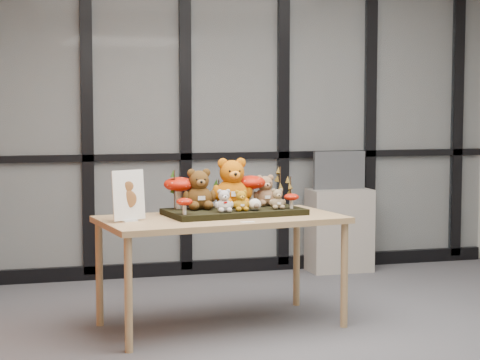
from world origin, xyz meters
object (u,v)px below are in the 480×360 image
object	(u,v)px
bear_small_yellow	(241,199)
mushroom_back_right	(251,189)
plush_cream_hedgehog	(255,204)
bear_beige_small	(277,198)
diorama_tray	(234,212)
mushroom_back_left	(179,191)
mushroom_front_right	(291,200)
bear_pooh_yellow	(232,180)
bear_white_bow	(224,199)
display_table	(221,226)
mushroom_front_left	(185,205)
cabinet	(339,230)
sign_holder	(129,197)
monitor	(339,170)
bear_tan_back	(265,189)
bear_brown_medium	(199,187)

from	to	relation	value
bear_small_yellow	mushroom_back_right	size ratio (longest dim) A/B	0.65
plush_cream_hedgehog	bear_beige_small	bearing A→B (deg)	3.68
diorama_tray	mushroom_back_left	size ratio (longest dim) A/B	3.86
mushroom_front_right	mushroom_back_right	bearing A→B (deg)	136.57
bear_pooh_yellow	bear_small_yellow	bearing A→B (deg)	-95.91
bear_small_yellow	bear_white_bow	world-z (taller)	bear_white_bow
mushroom_front_right	diorama_tray	bearing A→B (deg)	167.23
bear_white_bow	mushroom_back_left	distance (m)	0.37
display_table	mushroom_back_left	xyz separation A→B (m)	(-0.25, 0.20, 0.23)
plush_cream_hedgehog	mushroom_front_left	distance (m)	0.51
mushroom_front_right	cabinet	size ratio (longest dim) A/B	0.15
bear_white_bow	plush_cream_hedgehog	distance (m)	0.23
bear_small_yellow	sign_holder	xyz separation A→B (m)	(-0.76, -0.03, 0.04)
display_table	mushroom_front_right	xyz separation A→B (m)	(0.49, -0.01, 0.16)
bear_beige_small	monitor	bearing A→B (deg)	47.79
diorama_tray	bear_pooh_yellow	size ratio (longest dim) A/B	2.44
bear_tan_back	monitor	size ratio (longest dim) A/B	0.50
bear_pooh_yellow	mushroom_back_right	bearing A→B (deg)	6.96
mushroom_back_left	bear_beige_small	bearing A→B (deg)	-17.43
bear_brown_medium	mushroom_front_right	bearing A→B (deg)	-21.08
diorama_tray	mushroom_front_left	size ratio (longest dim) A/B	7.74
bear_beige_small	monitor	distance (m)	1.99
display_table	bear_white_bow	size ratio (longest dim) A/B	10.12
plush_cream_hedgehog	mushroom_back_left	world-z (taller)	mushroom_back_left
bear_beige_small	bear_pooh_yellow	bearing A→B (deg)	140.29
diorama_tray	bear_beige_small	xyz separation A→B (m)	(0.28, -0.08, 0.10)
display_table	bear_pooh_yellow	distance (m)	0.36
mushroom_front_right	sign_holder	xyz separation A→B (m)	(-1.13, -0.06, 0.06)
bear_pooh_yellow	bear_small_yellow	distance (m)	0.24
bear_tan_back	mushroom_back_right	distance (m)	0.11
bear_beige_small	sign_holder	xyz separation A→B (m)	(-1.03, -0.07, 0.04)
diorama_tray	mushroom_back_left	world-z (taller)	mushroom_back_left
mushroom_back_right	cabinet	world-z (taller)	mushroom_back_right
bear_beige_small	diorama_tray	bearing A→B (deg)	156.13
monitor	bear_brown_medium	bearing A→B (deg)	-137.39
mushroom_front_left	mushroom_front_right	bearing A→B (deg)	8.61
bear_pooh_yellow	mushroom_back_right	world-z (taller)	bear_pooh_yellow
bear_white_bow	cabinet	bearing A→B (deg)	40.22
bear_small_yellow	plush_cream_hedgehog	world-z (taller)	bear_small_yellow
mushroom_back_left	sign_holder	bearing A→B (deg)	-145.50
mushroom_back_left	mushroom_front_right	world-z (taller)	mushroom_back_left
mushroom_back_right	mushroom_front_left	bearing A→B (deg)	-148.54
diorama_tray	monitor	world-z (taller)	monitor
mushroom_front_left	diorama_tray	bearing A→B (deg)	27.63
mushroom_back_right	monitor	xyz separation A→B (m)	(1.25, 1.44, 0.00)
display_table	mushroom_front_right	bearing A→B (deg)	-9.20
sign_holder	mushroom_front_right	bearing A→B (deg)	-20.75
mushroom_front_left	mushroom_back_right	bearing A→B (deg)	31.46
bear_tan_back	cabinet	world-z (taller)	bear_tan_back
cabinet	monitor	distance (m)	0.54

